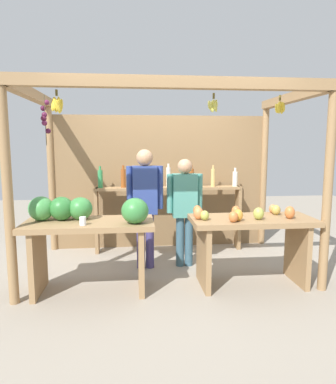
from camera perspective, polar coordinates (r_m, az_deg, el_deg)
The scene contains 7 objects.
ground_plane at distance 4.83m, azimuth -0.23°, elevation -12.09°, with size 12.00×12.00×0.00m, color gray.
market_stall at distance 5.00m, azimuth -0.79°, elevation 4.42°, with size 3.51×1.99×2.33m.
fruit_counter_left at distance 3.97m, azimuth -13.36°, elevation -5.67°, with size 1.42×0.64×1.08m.
fruit_counter_right at distance 4.18m, azimuth 13.46°, elevation -6.72°, with size 1.42×0.64×0.95m.
bottle_shelf_unit at distance 5.32m, azimuth 0.11°, elevation -1.12°, with size 2.25×0.22×1.36m.
vendor_man at distance 4.55m, azimuth -3.82°, elevation -1.01°, with size 0.48×0.21×1.59m.
vendor_woman at distance 4.64m, azimuth 2.76°, elevation -1.91°, with size 0.48×0.20×1.46m.
Camera 1 is at (-0.44, -4.52, 1.65)m, focal length 32.37 mm.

